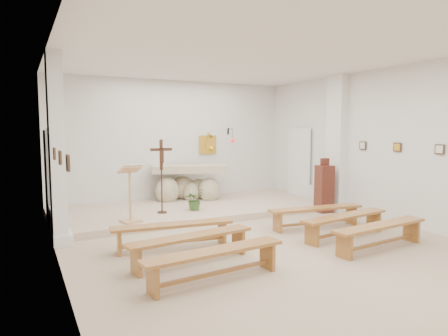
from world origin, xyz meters
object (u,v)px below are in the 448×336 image
bench_left_second (191,242)px  bench_right_second (345,221)px  bench_right_third (380,230)px  bench_right_front (316,212)px  bench_left_front (173,230)px  bench_left_third (215,258)px  donation_pedestal (324,188)px  altar (188,185)px  lectern (130,194)px  crucifix_stand (162,171)px

bench_left_second → bench_right_second: (3.24, 0.00, 0.00)m
bench_right_third → bench_right_front: bearing=84.7°
bench_left_front → bench_right_front: 3.24m
bench_left_third → bench_right_third: bearing=-5.4°
donation_pedestal → bench_left_second: bearing=-147.2°
bench_left_front → bench_left_second: bearing=-82.8°
altar → donation_pedestal: size_ratio=1.59×
donation_pedestal → bench_right_third: (-1.28, -2.93, -0.27)m
bench_right_front → bench_right_second: same height
bench_right_front → bench_left_second: 3.35m
lectern → bench_right_third: lectern is taller
bench_right_second → bench_right_third: same height
bench_left_front → bench_right_third: bearing=-20.7°
bench_left_front → bench_left_third: same height
bench_right_second → bench_right_third: (0.00, -0.86, 0.00)m
crucifix_stand → lectern: bearing=-146.1°
altar → bench_right_third: bearing=-57.4°
bench_left_second → bench_right_third: bearing=-22.3°
crucifix_stand → donation_pedestal: 4.14m
bench_right_third → lectern: bearing=130.6°
donation_pedestal → bench_left_front: size_ratio=0.64×
bench_left_front → bench_left_second: (0.00, -0.86, 0.00)m
lectern → donation_pedestal: 4.87m
crucifix_stand → bench_left_front: bearing=-104.2°
altar → bench_left_third: 5.74m
crucifix_stand → bench_right_third: bearing=-57.0°
lectern → bench_left_third: 3.48m
donation_pedestal → bench_right_front: 1.79m
bench_right_second → bench_right_third: bearing=-97.7°
bench_right_front → donation_pedestal: bearing=49.8°
crucifix_stand → bench_left_second: crucifix_stand is taller
lectern → crucifix_stand: bearing=21.4°
bench_left_second → donation_pedestal: bearing=17.1°
donation_pedestal → bench_left_third: donation_pedestal is taller
bench_left_third → crucifix_stand: bearing=76.5°
altar → bench_left_front: 4.15m
bench_right_front → bench_left_second: size_ratio=1.00×
donation_pedestal → bench_right_front: donation_pedestal is taller
bench_left_second → bench_left_third: same height
bench_right_front → bench_left_third: same height
donation_pedestal → bench_right_second: donation_pedestal is taller
lectern → bench_left_second: 2.64m
lectern → bench_left_front: bearing=-92.6°
bench_right_front → bench_left_second: same height
lectern → bench_right_second: bearing=-48.9°
bench_right_second → bench_left_third: same height
bench_right_front → altar: bearing=117.4°
bench_left_front → bench_left_third: (0.00, -1.72, 0.00)m
bench_left_front → bench_left_third: bearing=-82.8°
altar → bench_right_front: 3.99m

